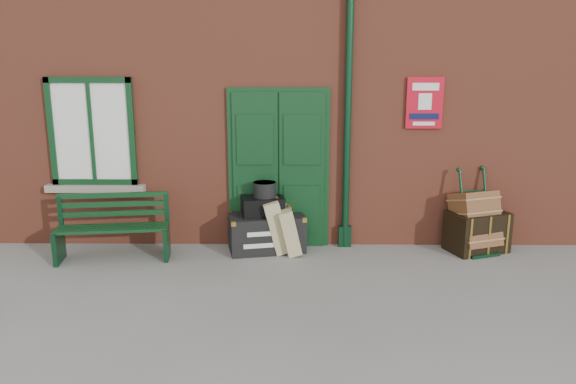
{
  "coord_description": "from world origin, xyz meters",
  "views": [
    {
      "loc": [
        -0.08,
        -6.29,
        2.64
      ],
      "look_at": [
        -0.16,
        0.6,
        1.0
      ],
      "focal_mm": 35.0,
      "sensor_mm": 36.0,
      "label": 1
    }
  ],
  "objects_px": {
    "houdini_trunk": "(267,232)",
    "porter_trolley": "(475,221)",
    "bench": "(113,225)",
    "dark_trunk": "(477,231)"
  },
  "relations": [
    {
      "from": "bench",
      "to": "dark_trunk",
      "type": "height_order",
      "value": "bench"
    },
    {
      "from": "houdini_trunk",
      "to": "porter_trolley",
      "type": "height_order",
      "value": "porter_trolley"
    },
    {
      "from": "porter_trolley",
      "to": "dark_trunk",
      "type": "xyz_separation_m",
      "value": [
        0.04,
        0.02,
        -0.16
      ]
    },
    {
      "from": "porter_trolley",
      "to": "houdini_trunk",
      "type": "bearing_deg",
      "value": 159.49
    },
    {
      "from": "houdini_trunk",
      "to": "porter_trolley",
      "type": "distance_m",
      "value": 2.91
    },
    {
      "from": "houdini_trunk",
      "to": "bench",
      "type": "bearing_deg",
      "value": 177.53
    },
    {
      "from": "bench",
      "to": "porter_trolley",
      "type": "relative_size",
      "value": 1.32
    },
    {
      "from": "bench",
      "to": "dark_trunk",
      "type": "bearing_deg",
      "value": -3.46
    },
    {
      "from": "porter_trolley",
      "to": "dark_trunk",
      "type": "distance_m",
      "value": 0.17
    },
    {
      "from": "bench",
      "to": "houdini_trunk",
      "type": "relative_size",
      "value": 1.47
    }
  ]
}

